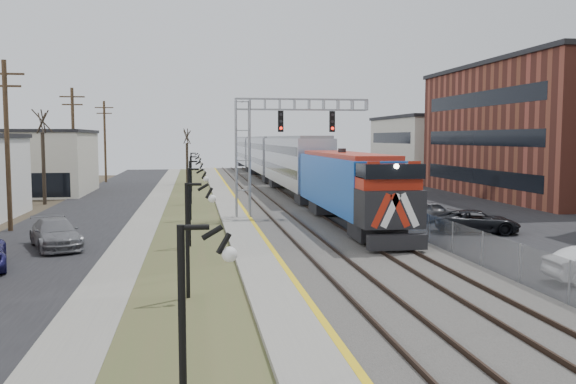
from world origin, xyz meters
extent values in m
cube|color=black|center=(-11.50, 35.00, 0.02)|extent=(7.00, 120.00, 0.04)
cube|color=gray|center=(-7.00, 35.00, 0.04)|extent=(2.00, 120.00, 0.08)
cube|color=#49522C|center=(-4.00, 35.00, 0.03)|extent=(4.00, 120.00, 0.06)
cube|color=gray|center=(-1.00, 35.00, 0.12)|extent=(2.00, 120.00, 0.24)
cube|color=#595651|center=(4.00, 35.00, 0.10)|extent=(8.00, 120.00, 0.20)
cube|color=black|center=(16.00, 35.00, 0.02)|extent=(16.00, 120.00, 0.04)
cube|color=gold|center=(-0.12, 35.00, 0.24)|extent=(0.24, 120.00, 0.01)
cube|color=#2D2119|center=(1.25, 35.00, 0.28)|extent=(0.08, 120.00, 0.15)
cube|color=#2D2119|center=(2.75, 35.00, 0.28)|extent=(0.08, 120.00, 0.15)
cube|color=#2D2119|center=(4.75, 35.00, 0.28)|extent=(0.08, 120.00, 0.15)
cube|color=#2D2119|center=(6.25, 35.00, 0.28)|extent=(0.08, 120.00, 0.15)
cube|color=blue|center=(5.50, 22.72, 2.47)|extent=(3.00, 17.00, 4.25)
cube|color=black|center=(5.50, 14.02, 0.70)|extent=(2.80, 0.50, 0.70)
cube|color=#94979D|center=(5.50, 43.02, 3.01)|extent=(3.00, 22.00, 5.33)
cube|color=#94979D|center=(5.50, 65.82, 3.01)|extent=(3.00, 22.00, 5.33)
cube|color=#94979D|center=(5.50, 88.62, 3.01)|extent=(3.00, 22.00, 5.33)
cube|color=gray|center=(-0.50, 28.00, 4.00)|extent=(1.00, 1.00, 8.00)
cube|color=gray|center=(3.50, 28.00, 7.75)|extent=(9.00, 0.80, 0.80)
cube|color=black|center=(2.00, 27.55, 6.60)|extent=(0.35, 0.25, 1.40)
cube|color=black|center=(5.50, 27.55, 6.60)|extent=(0.35, 0.25, 1.40)
cylinder|color=black|center=(-4.00, -2.00, 2.00)|extent=(0.14, 0.14, 4.00)
cylinder|color=black|center=(-4.00, 8.00, 2.00)|extent=(0.14, 0.14, 4.00)
cylinder|color=black|center=(-4.00, 18.00, 2.00)|extent=(0.14, 0.14, 4.00)
cylinder|color=black|center=(-4.00, 28.00, 2.00)|extent=(0.14, 0.14, 4.00)
cylinder|color=black|center=(-4.00, 38.00, 2.00)|extent=(0.14, 0.14, 4.00)
cylinder|color=black|center=(-4.00, 50.00, 2.00)|extent=(0.14, 0.14, 4.00)
cylinder|color=#4C3823|center=(-14.50, 25.00, 5.00)|extent=(0.28, 0.28, 10.00)
cylinder|color=#4C3823|center=(-14.50, 45.00, 5.00)|extent=(0.28, 0.28, 10.00)
cylinder|color=#4C3823|center=(-14.50, 65.00, 5.00)|extent=(0.28, 0.28, 10.00)
cube|color=gray|center=(8.20, 35.00, 0.80)|extent=(0.04, 120.00, 1.60)
cube|color=#BBB7A4|center=(-21.00, 50.00, 3.00)|extent=(14.00, 12.00, 6.00)
cube|color=brown|center=(30.00, 40.00, 6.00)|extent=(16.00, 26.00, 12.00)
cube|color=#BBB7A4|center=(30.00, 65.00, 4.00)|extent=(16.00, 18.00, 8.00)
cylinder|color=#382D23|center=(-16.00, 40.00, 2.97)|extent=(0.30, 0.30, 5.95)
cylinder|color=#382D23|center=(-4.50, 60.00, 2.45)|extent=(0.30, 0.30, 4.90)
imported|color=black|center=(12.37, 20.01, 0.66)|extent=(5.17, 3.43, 1.32)
imported|color=navy|center=(10.72, 28.76, 0.64)|extent=(4.43, 1.86, 1.28)
imported|color=slate|center=(11.58, 24.87, 0.69)|extent=(4.28, 2.35, 1.38)
imported|color=#0D411D|center=(13.32, 38.27, 0.68)|extent=(4.14, 1.50, 1.36)
imported|color=slate|center=(-10.61, 18.70, 0.73)|extent=(3.68, 5.39, 1.45)
camera|label=1|loc=(-3.76, -12.71, 5.52)|focal=38.00mm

